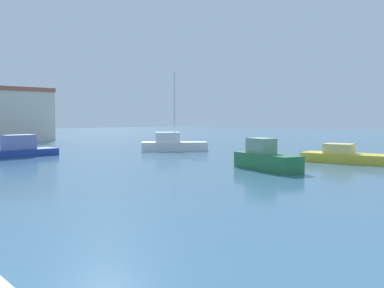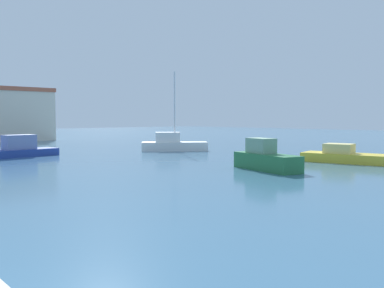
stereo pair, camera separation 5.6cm
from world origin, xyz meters
name	(u,v)px [view 1 (the left image)]	position (x,y,z in m)	size (l,w,h in m)	color
water	(96,159)	(15.00, 20.00, 0.00)	(160.00, 160.00, 0.00)	#38607F
sailboat_white_behind_lamppost	(173,144)	(23.39, 21.86, 0.58)	(5.51, 4.82, 6.77)	white
motorboat_green_far_right	(266,159)	(18.73, 8.27, 0.61)	(2.22, 4.44, 1.71)	#28703D
motorboat_blue_center_channel	(18,150)	(11.48, 25.15, 0.52)	(5.92, 2.45, 1.59)	#233D93
motorboat_yellow_inner_mooring	(351,157)	(25.67, 6.92, 0.38)	(3.32, 6.56, 1.17)	gold
yacht_club	(2,114)	(18.00, 49.10, 3.27)	(10.08, 9.37, 6.52)	beige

